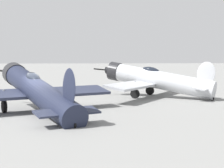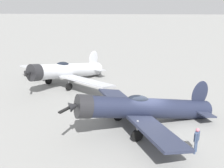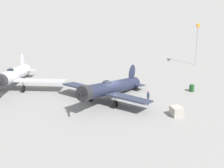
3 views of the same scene
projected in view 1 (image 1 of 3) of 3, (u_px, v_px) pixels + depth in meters
ground_plane at (39, 114)px, 21.65m from camera, size 400.00×400.00×0.00m
airplane_foreground at (36, 90)px, 21.98m from camera, size 10.42×10.65×3.40m
airplane_mid_apron at (155, 80)px, 30.99m from camera, size 10.18×12.05×3.26m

